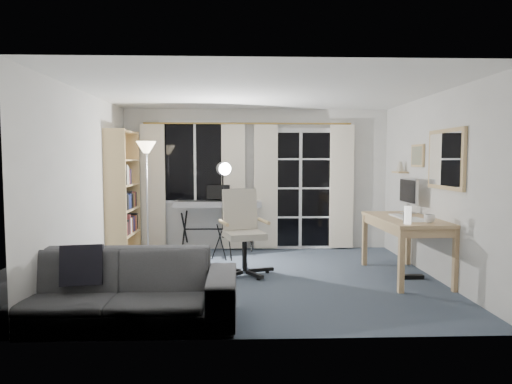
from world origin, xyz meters
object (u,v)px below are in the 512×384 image
at_px(office_chair, 242,224).
at_px(torchiere_lamp, 146,166).
at_px(monitor, 409,192).
at_px(mug, 429,218).
at_px(studio_light, 224,180).
at_px(bookshelf, 120,199).
at_px(desk, 406,225).
at_px(keyboard_piano, 218,205).
at_px(sofa, 113,276).

bearing_deg(office_chair, torchiere_lamp, 141.80).
xyz_separation_m(monitor, mug, (-0.10, -0.95, -0.23)).
relative_size(studio_light, mug, 11.89).
bearing_deg(studio_light, office_chair, -91.00).
height_order(office_chair, monitor, monitor).
xyz_separation_m(bookshelf, desk, (4.01, -1.20, -0.25)).
relative_size(bookshelf, studio_light, 1.29).
bearing_deg(mug, torchiere_lamp, 158.69).
bearing_deg(keyboard_piano, sofa, -103.56).
distance_m(office_chair, monitor, 2.38).
height_order(bookshelf, desk, bookshelf).
height_order(torchiere_lamp, desk, torchiere_lamp).
bearing_deg(mug, studio_light, 148.31).
bearing_deg(mug, desk, 101.31).
relative_size(torchiere_lamp, monitor, 3.18).
bearing_deg(studio_light, sofa, -131.46).
distance_m(torchiere_lamp, desk, 3.74).
bearing_deg(desk, bookshelf, 161.54).
height_order(bookshelf, sofa, bookshelf).
bearing_deg(desk, keyboard_piano, 144.58).
relative_size(monitor, sofa, 0.25).
height_order(bookshelf, mug, bookshelf).
height_order(torchiere_lamp, monitor, torchiere_lamp).
relative_size(bookshelf, desk, 1.33).
bearing_deg(keyboard_piano, torchiere_lamp, -141.84).
relative_size(office_chair, sofa, 0.50).
xyz_separation_m(studio_light, office_chair, (0.27, -0.73, -0.56)).
relative_size(desk, mug, 11.55).
bearing_deg(office_chair, monitor, -12.07).
relative_size(bookshelf, sofa, 0.86).
distance_m(torchiere_lamp, monitor, 3.79).
distance_m(bookshelf, studio_light, 1.62).
bearing_deg(mug, keyboard_piano, 140.30).
bearing_deg(desk, studio_light, 154.68).
height_order(bookshelf, torchiere_lamp, bookshelf).
bearing_deg(monitor, mug, -97.56).
distance_m(keyboard_piano, mug, 3.43).
bearing_deg(studio_light, mug, -53.02).
height_order(mug, sofa, mug).
height_order(studio_light, monitor, studio_light).
relative_size(desk, monitor, 2.63).
relative_size(monitor, mug, 4.40).
xyz_separation_m(torchiere_lamp, studio_light, (1.13, 0.13, -0.22)).
xyz_separation_m(torchiere_lamp, mug, (3.64, -1.42, -0.60)).
distance_m(torchiere_lamp, office_chair, 1.71).
relative_size(studio_light, office_chair, 1.35).
bearing_deg(torchiere_lamp, keyboard_piano, 37.26).
bearing_deg(sofa, monitor, 29.35).
distance_m(monitor, sofa, 4.14).
xyz_separation_m(office_chair, mug, (2.25, -0.83, 0.18)).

